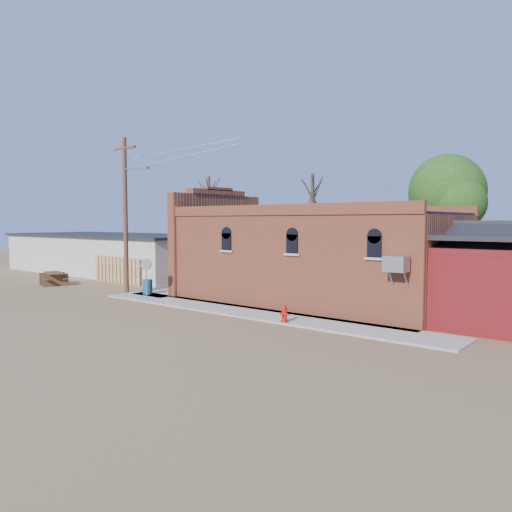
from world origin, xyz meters
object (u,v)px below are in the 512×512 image
Objects in this scene: fire_hydrant at (284,314)px; trash_barrel at (148,287)px; utility_pole at (126,212)px; picnic_table at (54,277)px; stop_sign at (146,268)px; brick_bar at (309,257)px.

fire_hydrant is 0.83× the size of trash_barrel.
trash_barrel is (-10.67, 1.50, 0.07)m from fire_hydrant.
utility_pole is 12.79× the size of fire_hydrant.
trash_barrel is at bearing 154.71° from fire_hydrant.
picnic_table is at bearing 161.22° from fire_hydrant.
utility_pole is 4.60m from stop_sign.
picnic_table is (-16.74, -4.99, -1.78)m from brick_bar.
fire_hydrant is at bearing -8.02° from trash_barrel.
brick_bar is 1.82× the size of utility_pole.
fire_hydrant is 8.97m from stop_sign.
stop_sign is at bearing 16.78° from picnic_table.
stop_sign is (-8.87, 0.00, 1.34)m from fire_hydrant.
trash_barrel is (1.47, 0.30, -4.27)m from utility_pole.
utility_pole is at bearing 157.07° from fire_hydrant.
utility_pole reaches higher than stop_sign.
brick_bar is 6.64× the size of picnic_table.
picnic_table is at bearing 171.06° from stop_sign.
utility_pole reaches higher than trash_barrel.
trash_barrel is at bearing 26.35° from picnic_table.
fire_hydrant is 0.29× the size of picnic_table.
utility_pole is at bearing -156.31° from brick_bar.
fire_hydrant is at bearing -5.66° from utility_pole.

